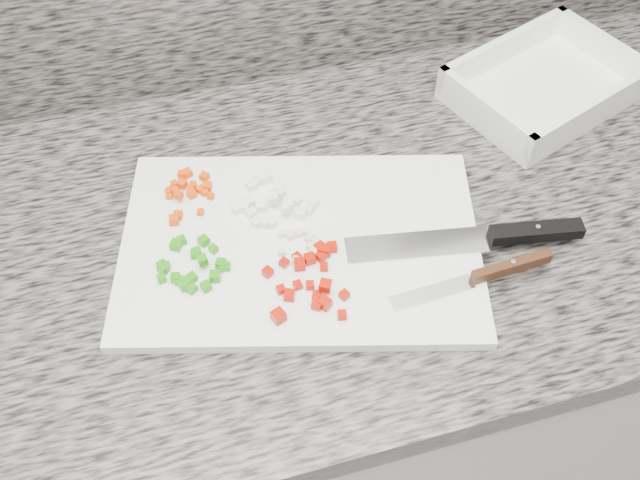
{
  "coord_description": "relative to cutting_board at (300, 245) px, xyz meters",
  "views": [
    {
      "loc": [
        -0.07,
        0.87,
        1.61
      ],
      "look_at": [
        0.07,
        1.38,
        0.93
      ],
      "focal_mm": 40.0,
      "sensor_mm": 36.0,
      "label": 1
    }
  ],
  "objects": [
    {
      "name": "carrot_pile",
      "position": [
        -0.12,
        0.11,
        0.01
      ],
      "size": [
        0.06,
        0.09,
        0.02
      ],
      "color": "#EB4505",
      "rests_on": "cutting_board"
    },
    {
      "name": "green_pepper_pile",
      "position": [
        -0.14,
        -0.01,
        0.01
      ],
      "size": [
        0.09,
        0.09,
        0.02
      ],
      "color": "#248D0C",
      "rests_on": "cutting_board"
    },
    {
      "name": "chef_knife",
      "position": [
        0.23,
        -0.06,
        0.01
      ],
      "size": [
        0.3,
        0.08,
        0.02
      ],
      "rotation": [
        0.0,
        0.0,
        -0.17
      ],
      "color": "silver",
      "rests_on": "cutting_board"
    },
    {
      "name": "cabinet",
      "position": [
        -0.05,
        0.04,
        -0.48
      ],
      "size": [
        3.92,
        0.62,
        0.86
      ],
      "primitive_type": "cube",
      "color": "silver",
      "rests_on": "ground"
    },
    {
      "name": "countertop",
      "position": [
        -0.05,
        0.04,
        -0.03
      ],
      "size": [
        3.96,
        0.64,
        0.04
      ],
      "primitive_type": "cube",
      "color": "#605C55",
      "rests_on": "cabinet"
    },
    {
      "name": "garlic_pile",
      "position": [
        0.0,
        -0.01,
        0.01
      ],
      "size": [
        0.05,
        0.06,
        0.01
      ],
      "color": "beige",
      "rests_on": "cutting_board"
    },
    {
      "name": "paring_knife",
      "position": [
        0.21,
        -0.11,
        0.01
      ],
      "size": [
        0.21,
        0.03,
        0.02
      ],
      "rotation": [
        0.0,
        0.0,
        0.05
      ],
      "color": "silver",
      "rests_on": "cutting_board"
    },
    {
      "name": "tray",
      "position": [
        0.42,
        0.18,
        0.01
      ],
      "size": [
        0.31,
        0.27,
        0.05
      ],
      "rotation": [
        0.0,
        0.0,
        0.36
      ],
      "color": "white",
      "rests_on": "countertop"
    },
    {
      "name": "onion_pile",
      "position": [
        -0.02,
        0.07,
        0.02
      ],
      "size": [
        0.11,
        0.09,
        0.02
      ],
      "color": "white",
      "rests_on": "cutting_board"
    },
    {
      "name": "cutting_board",
      "position": [
        0.0,
        0.0,
        0.0
      ],
      "size": [
        0.51,
        0.4,
        0.01
      ],
      "primitive_type": "cube",
      "rotation": [
        0.0,
        0.0,
        -0.26
      ],
      "color": "white",
      "rests_on": "countertop"
    },
    {
      "name": "red_pepper_pile",
      "position": [
        -0.0,
        -0.06,
        0.01
      ],
      "size": [
        0.1,
        0.11,
        0.02
      ],
      "color": "#B61202",
      "rests_on": "cutting_board"
    }
  ]
}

